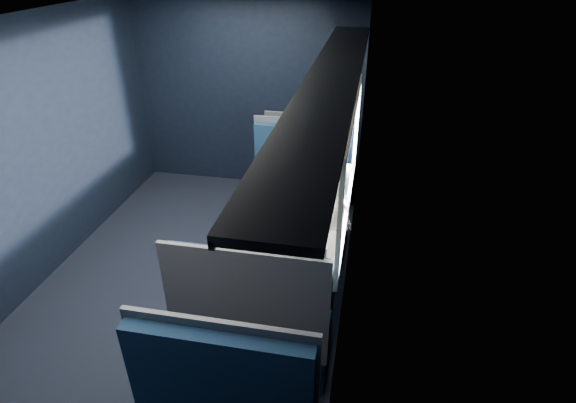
% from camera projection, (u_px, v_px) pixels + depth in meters
% --- Properties ---
extents(ground, '(2.80, 4.20, 0.01)m').
position_uv_depth(ground, '(195.00, 279.00, 4.28)').
color(ground, black).
extents(room_shell, '(3.00, 4.40, 2.40)m').
position_uv_depth(room_shell, '(179.00, 133.00, 3.54)').
color(room_shell, black).
rests_on(room_shell, ground).
extents(table, '(0.62, 1.00, 0.74)m').
position_uv_depth(table, '(303.00, 232.00, 3.78)').
color(table, '#54565E').
rests_on(table, ground).
extents(seat_bay_near, '(1.04, 0.62, 1.26)m').
position_uv_depth(seat_bay_near, '(298.00, 204.00, 4.68)').
color(seat_bay_near, '#0D213C').
rests_on(seat_bay_near, ground).
extents(seat_bay_far, '(1.04, 0.62, 1.26)m').
position_uv_depth(seat_bay_far, '(258.00, 326.00, 3.19)').
color(seat_bay_far, '#0D213C').
rests_on(seat_bay_far, ground).
extents(seat_row_front, '(1.04, 0.51, 1.16)m').
position_uv_depth(seat_row_front, '(312.00, 168.00, 5.47)').
color(seat_row_front, '#0D213C').
rests_on(seat_row_front, ground).
extents(man, '(0.53, 0.56, 1.32)m').
position_uv_depth(man, '(322.00, 189.00, 4.34)').
color(man, black).
rests_on(man, ground).
extents(woman, '(0.53, 0.56, 1.32)m').
position_uv_depth(woman, '(297.00, 281.00, 3.13)').
color(woman, black).
rests_on(woman, ground).
extents(papers, '(0.73, 0.94, 0.01)m').
position_uv_depth(papers, '(290.00, 220.00, 3.80)').
color(papers, white).
rests_on(papers, table).
extents(laptop, '(0.35, 0.40, 0.26)m').
position_uv_depth(laptop, '(336.00, 213.00, 3.76)').
color(laptop, silver).
rests_on(laptop, table).
extents(bottle_small, '(0.07, 0.07, 0.23)m').
position_uv_depth(bottle_small, '(342.00, 205.00, 3.83)').
color(bottle_small, silver).
rests_on(bottle_small, table).
extents(cup, '(0.07, 0.07, 0.09)m').
position_uv_depth(cup, '(343.00, 205.00, 3.93)').
color(cup, white).
rests_on(cup, table).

